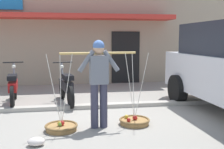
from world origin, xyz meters
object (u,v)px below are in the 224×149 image
Objects in this scene: fruit_vendor at (99,78)px; motorcycle_nearest_shop at (13,87)px; fruit_basket_left_side at (134,121)px; motorcycle_second_in_row at (66,87)px; fruit_basket_right_side at (61,127)px; plastic_litter_bag at (36,142)px.

fruit_vendor is 0.93× the size of motorcycle_nearest_shop.
motorcycle_second_in_row is (-1.36, 2.01, 0.38)m from fruit_basket_left_side.
fruit_basket_right_side is 0.78m from plastic_litter_bag.
motorcycle_second_in_row is (0.10, 2.14, 0.38)m from fruit_basket_right_side.
motorcycle_nearest_shop is 1.01× the size of motorcycle_second_in_row.
fruit_basket_right_side is 0.80× the size of motorcycle_nearest_shop.
fruit_basket_left_side is 5.18× the size of plastic_litter_bag.
fruit_basket_right_side reaches higher than motorcycle_nearest_shop.
plastic_litter_bag is at bearing -156.21° from fruit_basket_left_side.
fruit_basket_left_side is at bearing 5.24° from fruit_vendor.
fruit_basket_left_side is 1.46m from fruit_basket_right_side.
motorcycle_nearest_shop is at bearing 118.76° from fruit_basket_right_side.
motorcycle_second_in_row is 2.89m from plastic_litter_bag.
motorcycle_second_in_row is (1.38, -0.19, 0.00)m from motorcycle_nearest_shop.
fruit_vendor is 1.16m from fruit_basket_right_side.
motorcycle_nearest_shop is (-1.28, 2.34, 0.38)m from fruit_basket_right_side.
fruit_basket_left_side is 1.00× the size of fruit_basket_right_side.
fruit_basket_right_side is 2.18m from motorcycle_second_in_row.
motorcycle_second_in_row is at bearing 124.00° from fruit_basket_left_side.
fruit_basket_right_side is at bearing -174.80° from fruit_basket_left_side.
motorcycle_nearest_shop is 6.48× the size of plastic_litter_bag.
fruit_vendor reaches higher than motorcycle_second_in_row.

